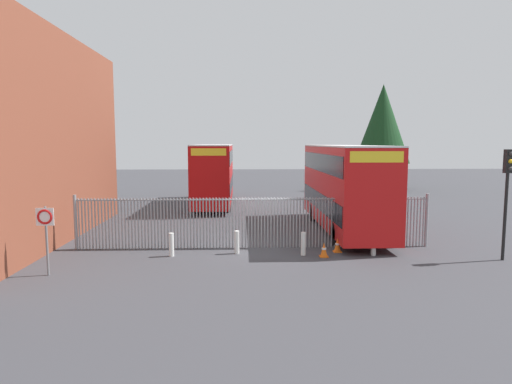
{
  "coord_description": "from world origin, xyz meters",
  "views": [
    {
      "loc": [
        -0.8,
        -18.97,
        4.54
      ],
      "look_at": [
        0.0,
        4.0,
        2.0
      ],
      "focal_mm": 31.19,
      "sensor_mm": 36.0,
      "label": 1
    }
  ],
  "objects_px": {
    "double_decker_bus_behind_fence_left": "(214,172)",
    "bollard_near_right": "(303,244)",
    "double_decker_bus_near_gate": "(344,184)",
    "bollard_center_front": "(237,242)",
    "speed_limit_sign_post": "(45,225)",
    "traffic_light_kerbside": "(507,184)",
    "traffic_cone_by_gate": "(337,245)",
    "bollard_far_right": "(374,244)",
    "bollard_near_left": "(171,245)",
    "traffic_cone_mid_forecourt": "(324,250)"
  },
  "relations": [
    {
      "from": "bollard_near_left",
      "to": "bollard_near_right",
      "type": "distance_m",
      "value": 5.32
    },
    {
      "from": "double_decker_bus_near_gate",
      "to": "bollard_far_right",
      "type": "distance_m",
      "value": 5.48
    },
    {
      "from": "double_decker_bus_behind_fence_left",
      "to": "traffic_cone_by_gate",
      "type": "relative_size",
      "value": 18.32
    },
    {
      "from": "bollard_near_left",
      "to": "bollard_far_right",
      "type": "relative_size",
      "value": 1.0
    },
    {
      "from": "traffic_cone_by_gate",
      "to": "speed_limit_sign_post",
      "type": "height_order",
      "value": "speed_limit_sign_post"
    },
    {
      "from": "bollard_center_front",
      "to": "double_decker_bus_behind_fence_left",
      "type": "bearing_deg",
      "value": 96.98
    },
    {
      "from": "double_decker_bus_behind_fence_left",
      "to": "bollard_near_left",
      "type": "height_order",
      "value": "double_decker_bus_behind_fence_left"
    },
    {
      "from": "bollard_near_left",
      "to": "bollard_center_front",
      "type": "xyz_separation_m",
      "value": [
        2.63,
        0.34,
        0.0
      ]
    },
    {
      "from": "traffic_light_kerbside",
      "to": "traffic_cone_by_gate",
      "type": "bearing_deg",
      "value": 166.26
    },
    {
      "from": "double_decker_bus_behind_fence_left",
      "to": "traffic_cone_by_gate",
      "type": "bearing_deg",
      "value": -67.34
    },
    {
      "from": "double_decker_bus_near_gate",
      "to": "traffic_cone_mid_forecourt",
      "type": "relative_size",
      "value": 18.32
    },
    {
      "from": "double_decker_bus_behind_fence_left",
      "to": "bollard_center_front",
      "type": "distance_m",
      "value": 14.63
    },
    {
      "from": "bollard_near_left",
      "to": "traffic_cone_by_gate",
      "type": "xyz_separation_m",
      "value": [
        6.83,
        0.46,
        -0.19
      ]
    },
    {
      "from": "speed_limit_sign_post",
      "to": "bollard_center_front",
      "type": "bearing_deg",
      "value": 23.62
    },
    {
      "from": "traffic_cone_mid_forecourt",
      "to": "bollard_near_right",
      "type": "bearing_deg",
      "value": 159.48
    },
    {
      "from": "double_decker_bus_near_gate",
      "to": "bollard_near_left",
      "type": "bearing_deg",
      "value": -148.38
    },
    {
      "from": "double_decker_bus_behind_fence_left",
      "to": "bollard_center_front",
      "type": "relative_size",
      "value": 11.38
    },
    {
      "from": "bollard_far_right",
      "to": "speed_limit_sign_post",
      "type": "distance_m",
      "value": 12.32
    },
    {
      "from": "traffic_light_kerbside",
      "to": "bollard_center_front",
      "type": "bearing_deg",
      "value": 172.35
    },
    {
      "from": "bollard_near_right",
      "to": "traffic_light_kerbside",
      "type": "height_order",
      "value": "traffic_light_kerbside"
    },
    {
      "from": "double_decker_bus_near_gate",
      "to": "bollard_center_front",
      "type": "bearing_deg",
      "value": -139.72
    },
    {
      "from": "bollard_far_right",
      "to": "traffic_cone_mid_forecourt",
      "type": "bearing_deg",
      "value": -174.8
    },
    {
      "from": "traffic_cone_by_gate",
      "to": "traffic_light_kerbside",
      "type": "relative_size",
      "value": 0.14
    },
    {
      "from": "double_decker_bus_behind_fence_left",
      "to": "bollard_near_right",
      "type": "distance_m",
      "value": 15.54
    },
    {
      "from": "bollard_near_right",
      "to": "traffic_cone_by_gate",
      "type": "distance_m",
      "value": 1.59
    },
    {
      "from": "double_decker_bus_near_gate",
      "to": "traffic_cone_by_gate",
      "type": "distance_m",
      "value": 5.17
    },
    {
      "from": "bollard_center_front",
      "to": "speed_limit_sign_post",
      "type": "bearing_deg",
      "value": -156.38
    },
    {
      "from": "traffic_cone_mid_forecourt",
      "to": "traffic_light_kerbside",
      "type": "distance_m",
      "value": 7.42
    },
    {
      "from": "double_decker_bus_behind_fence_left",
      "to": "bollard_near_right",
      "type": "xyz_separation_m",
      "value": [
        4.46,
        -14.76,
        -1.95
      ]
    },
    {
      "from": "double_decker_bus_near_gate",
      "to": "traffic_light_kerbside",
      "type": "xyz_separation_m",
      "value": [
        4.87,
        -6.04,
        0.56
      ]
    },
    {
      "from": "bollard_center_front",
      "to": "speed_limit_sign_post",
      "type": "distance_m",
      "value": 7.19
    },
    {
      "from": "bollard_near_right",
      "to": "speed_limit_sign_post",
      "type": "height_order",
      "value": "speed_limit_sign_post"
    },
    {
      "from": "bollard_near_right",
      "to": "double_decker_bus_near_gate",
      "type": "bearing_deg",
      "value": 60.91
    },
    {
      "from": "double_decker_bus_near_gate",
      "to": "traffic_cone_by_gate",
      "type": "bearing_deg",
      "value": -105.84
    },
    {
      "from": "bollard_center_front",
      "to": "bollard_near_right",
      "type": "bearing_deg",
      "value": -7.74
    },
    {
      "from": "double_decker_bus_behind_fence_left",
      "to": "bollard_near_left",
      "type": "relative_size",
      "value": 11.38
    },
    {
      "from": "double_decker_bus_behind_fence_left",
      "to": "bollard_far_right",
      "type": "height_order",
      "value": "double_decker_bus_behind_fence_left"
    },
    {
      "from": "double_decker_bus_behind_fence_left",
      "to": "traffic_cone_mid_forecourt",
      "type": "xyz_separation_m",
      "value": [
        5.25,
        -15.06,
        -2.13
      ]
    },
    {
      "from": "bollard_far_right",
      "to": "bollard_near_right",
      "type": "bearing_deg",
      "value": 177.83
    },
    {
      "from": "traffic_cone_by_gate",
      "to": "bollard_near_left",
      "type": "bearing_deg",
      "value": -176.15
    },
    {
      "from": "speed_limit_sign_post",
      "to": "bollard_near_left",
      "type": "bearing_deg",
      "value": 32.87
    },
    {
      "from": "double_decker_bus_behind_fence_left",
      "to": "bollard_far_right",
      "type": "relative_size",
      "value": 11.38
    },
    {
      "from": "bollard_near_left",
      "to": "bollard_far_right",
      "type": "distance_m",
      "value": 8.17
    },
    {
      "from": "double_decker_bus_near_gate",
      "to": "bollard_center_front",
      "type": "distance_m",
      "value": 7.45
    },
    {
      "from": "bollard_near_right",
      "to": "traffic_cone_by_gate",
      "type": "relative_size",
      "value": 1.61
    },
    {
      "from": "double_decker_bus_near_gate",
      "to": "traffic_light_kerbside",
      "type": "height_order",
      "value": "double_decker_bus_near_gate"
    },
    {
      "from": "traffic_cone_mid_forecourt",
      "to": "double_decker_bus_near_gate",
      "type": "bearing_deg",
      "value": 69.35
    },
    {
      "from": "bollard_near_left",
      "to": "traffic_cone_mid_forecourt",
      "type": "distance_m",
      "value": 6.12
    },
    {
      "from": "bollard_near_right",
      "to": "traffic_light_kerbside",
      "type": "xyz_separation_m",
      "value": [
        7.66,
        -1.02,
        2.51
      ]
    },
    {
      "from": "bollard_center_front",
      "to": "bollard_far_right",
      "type": "distance_m",
      "value": 5.57
    }
  ]
}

